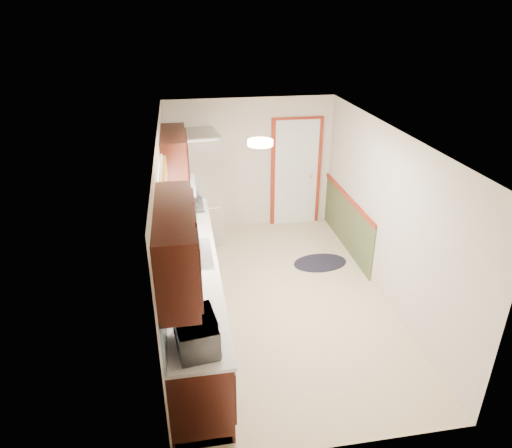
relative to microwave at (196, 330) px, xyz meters
name	(u,v)px	position (x,y,z in m)	size (l,w,h in m)	color
room_shell	(279,223)	(1.20, 1.95, 0.08)	(3.20, 5.20, 2.52)	beige
kitchen_run	(188,267)	(-0.04, 1.66, -0.31)	(0.63, 4.00, 2.20)	#37130C
back_wall_trim	(307,183)	(2.19, 4.16, -0.24)	(1.12, 2.30, 2.08)	maroon
ceiling_fixture	(260,143)	(0.90, 1.75, 1.24)	(0.30, 0.30, 0.06)	#FFD88C
microwave	(196,330)	(0.00, 0.00, 0.00)	(0.55, 0.30, 0.37)	white
refrigerator	(196,189)	(0.18, 4.00, -0.15)	(0.90, 0.86, 1.94)	#B7B7BC
rug	(320,263)	(2.09, 2.81, -1.12)	(0.89, 0.57, 0.01)	black
cooktop	(187,205)	(0.01, 3.35, -0.17)	(0.51, 0.61, 0.02)	black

